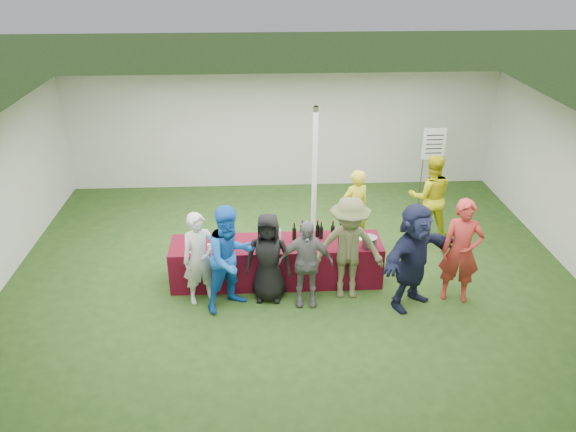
{
  "coord_description": "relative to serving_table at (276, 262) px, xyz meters",
  "views": [
    {
      "loc": [
        -0.53,
        -8.68,
        5.35
      ],
      "look_at": [
        -0.09,
        -0.31,
        1.25
      ],
      "focal_mm": 35.0,
      "sensor_mm": 36.0,
      "label": 1
    }
  ],
  "objects": [
    {
      "name": "wine_list_sign",
      "position": [
        3.5,
        2.95,
        0.94
      ],
      "size": [
        0.5,
        0.03,
        1.8
      ],
      "color": "slate",
      "rests_on": "ground"
    },
    {
      "name": "customer_1",
      "position": [
        -0.74,
        -0.72,
        0.52
      ],
      "size": [
        1.09,
        1.04,
        1.78
      ],
      "primitive_type": "imported",
      "rotation": [
        0.0,
        0.0,
        0.59
      ],
      "color": "blue",
      "rests_on": "ground"
    },
    {
      "name": "customer_3",
      "position": [
        0.44,
        -0.71,
        0.38
      ],
      "size": [
        0.9,
        0.41,
        1.5
      ],
      "primitive_type": "imported",
      "rotation": [
        0.0,
        0.0,
        -0.05
      ],
      "color": "slate",
      "rests_on": "ground"
    },
    {
      "name": "customer_2",
      "position": [
        -0.15,
        -0.53,
        0.39
      ],
      "size": [
        0.8,
        0.57,
        1.53
      ],
      "primitive_type": "imported",
      "rotation": [
        0.0,
        0.0,
        -0.12
      ],
      "color": "black",
      "rests_on": "ground"
    },
    {
      "name": "customer_6",
      "position": [
        2.95,
        -0.7,
        0.51
      ],
      "size": [
        0.74,
        0.58,
        1.78
      ],
      "primitive_type": "imported",
      "rotation": [
        0.0,
        0.0,
        -0.26
      ],
      "color": "#AB2C25",
      "rests_on": "ground"
    },
    {
      "name": "customer_4",
      "position": [
        1.16,
        -0.52,
        0.52
      ],
      "size": [
        1.19,
        0.73,
        1.78
      ],
      "primitive_type": "imported",
      "rotation": [
        0.0,
        0.0,
        -0.06
      ],
      "color": "brown",
      "rests_on": "ground"
    },
    {
      "name": "staff_back",
      "position": [
        3.06,
        1.48,
        0.49
      ],
      "size": [
        0.89,
        0.72,
        1.74
      ],
      "primitive_type": "imported",
      "rotation": [
        0.0,
        0.0,
        3.07
      ],
      "color": "gold",
      "rests_on": "ground"
    },
    {
      "name": "wine_bottles",
      "position": [
        0.7,
        0.14,
        0.5
      ],
      "size": [
        0.87,
        0.16,
        0.32
      ],
      "color": "black",
      "rests_on": "serving_table"
    },
    {
      "name": "bar_towel",
      "position": [
        1.52,
        0.05,
        0.39
      ],
      "size": [
        0.25,
        0.18,
        0.03
      ],
      "primitive_type": "cube",
      "color": "white",
      "rests_on": "serving_table"
    },
    {
      "name": "ground",
      "position": [
        0.29,
        0.31,
        -0.38
      ],
      "size": [
        60.0,
        60.0,
        0.0
      ],
      "primitive_type": "plane",
      "color": "#284719",
      "rests_on": "ground"
    },
    {
      "name": "tent",
      "position": [
        0.79,
        1.51,
        0.98
      ],
      "size": [
        10.0,
        10.0,
        10.0
      ],
      "color": "white",
      "rests_on": "ground"
    },
    {
      "name": "customer_0",
      "position": [
        -1.25,
        -0.53,
        0.41
      ],
      "size": [
        0.68,
        0.57,
        1.58
      ],
      "primitive_type": "imported",
      "rotation": [
        0.0,
        0.0,
        0.41
      ],
      "color": "silver",
      "rests_on": "ground"
    },
    {
      "name": "water_bottle",
      "position": [
        0.05,
        0.08,
        0.48
      ],
      "size": [
        0.07,
        0.07,
        0.23
      ],
      "color": "silver",
      "rests_on": "serving_table"
    },
    {
      "name": "wine_glasses",
      "position": [
        -0.52,
        -0.27,
        0.49
      ],
      "size": [
        2.76,
        0.11,
        0.16
      ],
      "color": "silver",
      "rests_on": "serving_table"
    },
    {
      "name": "staff_pourer",
      "position": [
        1.54,
        1.19,
        0.41
      ],
      "size": [
        0.67,
        0.56,
        1.58
      ],
      "primitive_type": "imported",
      "rotation": [
        0.0,
        0.0,
        3.52
      ],
      "color": "yellow",
      "rests_on": "ground"
    },
    {
      "name": "customer_5",
      "position": [
        2.14,
        -0.83,
        0.52
      ],
      "size": [
        1.65,
        1.4,
        1.79
      ],
      "primitive_type": "imported",
      "rotation": [
        0.0,
        0.0,
        0.63
      ],
      "color": "#191C38",
      "rests_on": "ground"
    },
    {
      "name": "serving_table",
      "position": [
        0.0,
        0.0,
        0.0
      ],
      "size": [
        3.6,
        0.8,
        0.75
      ],
      "primitive_type": "cube",
      "color": "maroon",
      "rests_on": "ground"
    },
    {
      "name": "dump_bucket",
      "position": [
        1.55,
        -0.22,
        0.46
      ],
      "size": [
        0.25,
        0.25,
        0.18
      ],
      "primitive_type": "cylinder",
      "color": "slate",
      "rests_on": "serving_table"
    }
  ]
}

